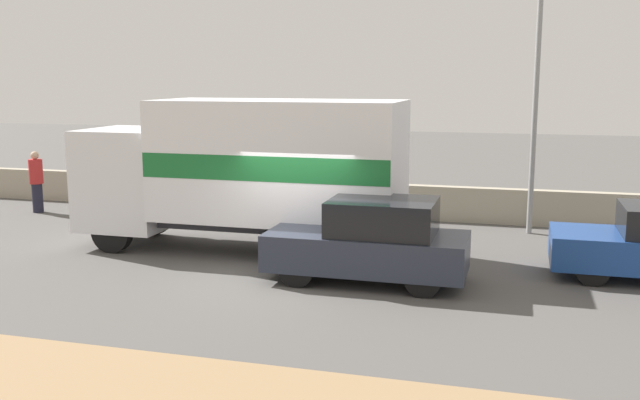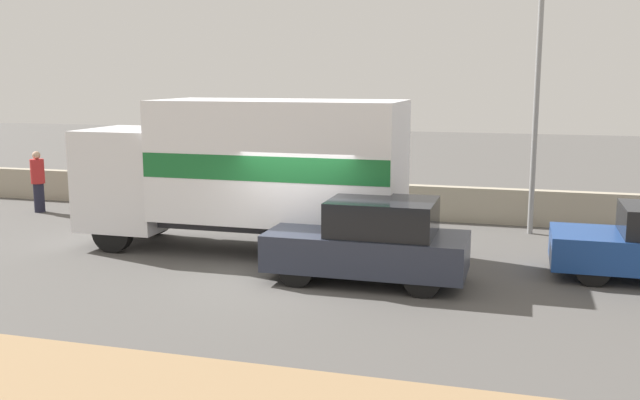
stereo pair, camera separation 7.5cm
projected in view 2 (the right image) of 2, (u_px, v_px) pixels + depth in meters
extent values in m
plane|color=#514F4C|center=(288.00, 276.00, 14.76)|extent=(80.00, 80.00, 0.00)
cube|color=#A39984|center=(360.00, 199.00, 21.05)|extent=(60.00, 0.35, 1.00)
cylinder|color=gray|center=(537.00, 96.00, 18.17)|extent=(0.14, 0.14, 7.21)
cube|color=silver|center=(132.00, 178.00, 17.45)|extent=(2.03, 2.28, 2.40)
cube|color=black|center=(96.00, 157.00, 17.64)|extent=(0.06, 1.93, 1.06)
cube|color=#2D2D33|center=(280.00, 224.00, 16.58)|extent=(5.63, 1.34, 0.25)
cube|color=white|center=(279.00, 160.00, 16.32)|extent=(5.63, 2.44, 2.73)
cube|color=#19662D|center=(279.00, 162.00, 16.33)|extent=(5.60, 2.46, 0.55)
cylinder|color=black|center=(113.00, 232.00, 16.73)|extent=(0.97, 0.28, 0.97)
cylinder|color=black|center=(154.00, 216.00, 18.57)|extent=(0.97, 0.28, 0.97)
cylinder|color=black|center=(334.00, 247.00, 15.28)|extent=(0.97, 0.28, 0.97)
cylinder|color=black|center=(354.00, 228.00, 17.11)|extent=(0.97, 0.28, 0.97)
cylinder|color=black|center=(284.00, 243.00, 15.58)|extent=(0.97, 0.28, 0.97)
cylinder|color=black|center=(309.00, 226.00, 17.42)|extent=(0.97, 0.28, 0.97)
cube|color=#282D3D|center=(366.00, 251.00, 14.30)|extent=(3.99, 1.73, 0.74)
cube|color=black|center=(383.00, 217.00, 14.09)|extent=(2.08, 1.59, 0.69)
cylinder|color=black|center=(296.00, 269.00, 13.98)|extent=(0.70, 0.20, 0.70)
cylinder|color=black|center=(318.00, 252.00, 15.39)|extent=(0.70, 0.20, 0.70)
cylinder|color=black|center=(422.00, 279.00, 13.31)|extent=(0.70, 0.20, 0.70)
cylinder|color=black|center=(432.00, 260.00, 14.72)|extent=(0.70, 0.20, 0.70)
cylinder|color=black|center=(593.00, 270.00, 14.03)|extent=(0.66, 0.20, 0.66)
cylinder|color=black|center=(587.00, 252.00, 15.46)|extent=(0.66, 0.20, 0.66)
cylinder|color=#1E1E2D|center=(39.00, 198.00, 21.70)|extent=(0.31, 0.31, 0.89)
cylinder|color=#B22626|center=(37.00, 171.00, 21.56)|extent=(0.41, 0.41, 0.74)
sphere|color=tan|center=(36.00, 155.00, 21.48)|extent=(0.24, 0.24, 0.24)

